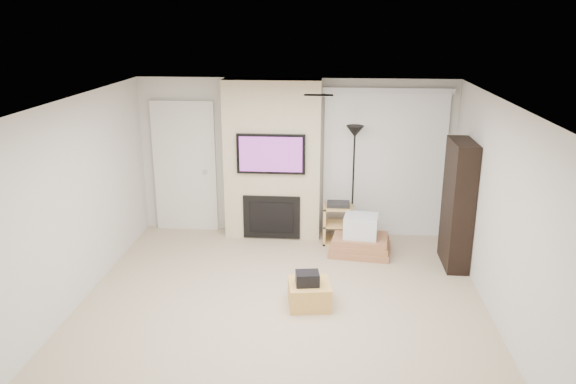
# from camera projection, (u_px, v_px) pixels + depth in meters

# --- Properties ---
(floor) EXTENTS (5.00, 5.50, 0.00)m
(floor) POSITION_uv_depth(u_px,v_px,m) (280.00, 313.00, 6.71)
(floor) COLOR tan
(floor) RESTS_ON ground
(ceiling) EXTENTS (5.00, 5.50, 0.00)m
(ceiling) POSITION_uv_depth(u_px,v_px,m) (279.00, 105.00, 5.97)
(ceiling) COLOR white
(ceiling) RESTS_ON wall_back
(wall_back) EXTENTS (5.00, 0.00, 2.50)m
(wall_back) POSITION_uv_depth(u_px,v_px,m) (296.00, 157.00, 8.96)
(wall_back) COLOR beige
(wall_back) RESTS_ON ground
(wall_front) EXTENTS (5.00, 0.00, 2.50)m
(wall_front) POSITION_uv_depth(u_px,v_px,m) (241.00, 354.00, 3.72)
(wall_front) COLOR beige
(wall_front) RESTS_ON ground
(wall_left) EXTENTS (0.00, 5.50, 2.50)m
(wall_left) POSITION_uv_depth(u_px,v_px,m) (66.00, 209.00, 6.53)
(wall_left) COLOR beige
(wall_left) RESTS_ON ground
(wall_right) EXTENTS (0.00, 5.50, 2.50)m
(wall_right) POSITION_uv_depth(u_px,v_px,m) (506.00, 221.00, 6.15)
(wall_right) COLOR beige
(wall_right) RESTS_ON ground
(hvac_vent) EXTENTS (0.35, 0.18, 0.01)m
(hvac_vent) POSITION_uv_depth(u_px,v_px,m) (319.00, 95.00, 6.70)
(hvac_vent) COLOR silver
(hvac_vent) RESTS_ON ceiling
(ottoman) EXTENTS (0.56, 0.56, 0.30)m
(ottoman) POSITION_uv_depth(u_px,v_px,m) (309.00, 294.00, 6.86)
(ottoman) COLOR #DAA34F
(ottoman) RESTS_ON floor
(black_bag) EXTENTS (0.31, 0.26, 0.16)m
(black_bag) POSITION_uv_depth(u_px,v_px,m) (307.00, 278.00, 6.76)
(black_bag) COLOR black
(black_bag) RESTS_ON ottoman
(fireplace_wall) EXTENTS (1.50, 0.47, 2.50)m
(fireplace_wall) POSITION_uv_depth(u_px,v_px,m) (273.00, 161.00, 8.79)
(fireplace_wall) COLOR beige
(fireplace_wall) RESTS_ON floor
(entry_door) EXTENTS (1.02, 0.11, 2.14)m
(entry_door) POSITION_uv_depth(u_px,v_px,m) (185.00, 167.00, 9.12)
(entry_door) COLOR silver
(entry_door) RESTS_ON floor
(vertical_blinds) EXTENTS (1.98, 0.10, 2.37)m
(vertical_blinds) POSITION_uv_depth(u_px,v_px,m) (384.00, 158.00, 8.80)
(vertical_blinds) COLOR silver
(vertical_blinds) RESTS_ON floor
(floor_lamp) EXTENTS (0.27, 0.27, 1.83)m
(floor_lamp) POSITION_uv_depth(u_px,v_px,m) (354.00, 151.00, 8.53)
(floor_lamp) COLOR black
(floor_lamp) RESTS_ON floor
(av_stand) EXTENTS (0.45, 0.38, 0.66)m
(av_stand) POSITION_uv_depth(u_px,v_px,m) (338.00, 221.00, 8.74)
(av_stand) COLOR #E1B266
(av_stand) RESTS_ON floor
(box_stack) EXTENTS (0.96, 0.77, 0.59)m
(box_stack) POSITION_uv_depth(u_px,v_px,m) (360.00, 239.00, 8.37)
(box_stack) COLOR #A96E49
(box_stack) RESTS_ON floor
(bookshelf) EXTENTS (0.30, 0.80, 1.80)m
(bookshelf) POSITION_uv_depth(u_px,v_px,m) (458.00, 204.00, 7.79)
(bookshelf) COLOR black
(bookshelf) RESTS_ON floor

